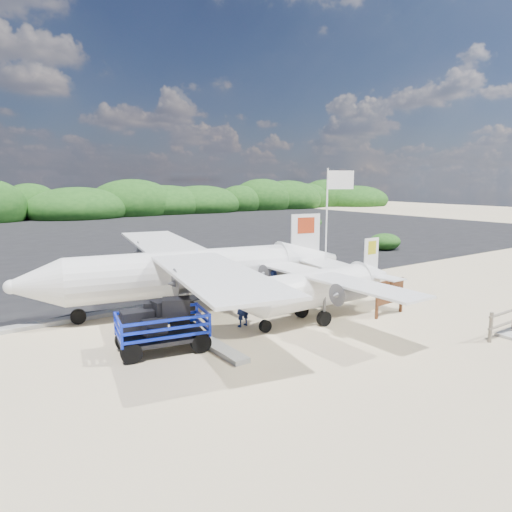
{
  "coord_description": "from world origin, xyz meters",
  "views": [
    {
      "loc": [
        -11.16,
        -12.2,
        5.15
      ],
      "look_at": [
        0.08,
        3.97,
        1.87
      ],
      "focal_mm": 32.0,
      "sensor_mm": 36.0,
      "label": 1
    }
  ],
  "objects_px": {
    "crew_a": "(242,305)",
    "flagpole": "(324,303)",
    "crew_c": "(274,292)",
    "aircraft_large": "(308,235)",
    "signboard": "(389,315)",
    "crew_b": "(259,279)",
    "baggage_cart": "(163,351)"
  },
  "relations": [
    {
      "from": "crew_a",
      "to": "aircraft_large",
      "type": "bearing_deg",
      "value": -147.36
    },
    {
      "from": "flagpole",
      "to": "aircraft_large",
      "type": "distance_m",
      "value": 23.98
    },
    {
      "from": "flagpole",
      "to": "crew_b",
      "type": "xyz_separation_m",
      "value": [
        -1.77,
        2.29,
        0.84
      ]
    },
    {
      "from": "crew_a",
      "to": "aircraft_large",
      "type": "distance_m",
      "value": 27.52
    },
    {
      "from": "baggage_cart",
      "to": "crew_c",
      "type": "xyz_separation_m",
      "value": [
        5.2,
        1.27,
        0.86
      ]
    },
    {
      "from": "crew_c",
      "to": "aircraft_large",
      "type": "relative_size",
      "value": 0.11
    },
    {
      "from": "signboard",
      "to": "crew_c",
      "type": "bearing_deg",
      "value": 138.14
    },
    {
      "from": "crew_a",
      "to": "crew_b",
      "type": "height_order",
      "value": "crew_b"
    },
    {
      "from": "baggage_cart",
      "to": "flagpole",
      "type": "xyz_separation_m",
      "value": [
        7.85,
        1.23,
        0.0
      ]
    },
    {
      "from": "signboard",
      "to": "crew_c",
      "type": "xyz_separation_m",
      "value": [
        -3.47,
        2.75,
        0.86
      ]
    },
    {
      "from": "crew_b",
      "to": "aircraft_large",
      "type": "xyz_separation_m",
      "value": [
        17.05,
        16.2,
        -0.84
      ]
    },
    {
      "from": "crew_b",
      "to": "aircraft_large",
      "type": "bearing_deg",
      "value": -124.31
    },
    {
      "from": "signboard",
      "to": "crew_b",
      "type": "bearing_deg",
      "value": 114.02
    },
    {
      "from": "crew_c",
      "to": "aircraft_large",
      "type": "distance_m",
      "value": 25.73
    },
    {
      "from": "crew_b",
      "to": "aircraft_large",
      "type": "height_order",
      "value": "aircraft_large"
    },
    {
      "from": "baggage_cart",
      "to": "signboard",
      "type": "bearing_deg",
      "value": 0.86
    },
    {
      "from": "signboard",
      "to": "crew_a",
      "type": "distance_m",
      "value": 5.82
    },
    {
      "from": "flagpole",
      "to": "aircraft_large",
      "type": "xyz_separation_m",
      "value": [
        15.27,
        18.49,
        0.0
      ]
    },
    {
      "from": "crew_c",
      "to": "aircraft_large",
      "type": "height_order",
      "value": "aircraft_large"
    },
    {
      "from": "crew_a",
      "to": "flagpole",
      "type": "bearing_deg",
      "value": 176.21
    },
    {
      "from": "crew_a",
      "to": "crew_b",
      "type": "bearing_deg",
      "value": -145.08
    },
    {
      "from": "signboard",
      "to": "crew_b",
      "type": "xyz_separation_m",
      "value": [
        -2.6,
        5.0,
        0.84
      ]
    },
    {
      "from": "crew_c",
      "to": "signboard",
      "type": "bearing_deg",
      "value": 153.43
    },
    {
      "from": "signboard",
      "to": "crew_a",
      "type": "xyz_separation_m",
      "value": [
        -5.36,
        2.11,
        0.78
      ]
    },
    {
      "from": "flagpole",
      "to": "crew_a",
      "type": "xyz_separation_m",
      "value": [
        -4.54,
        -0.6,
        0.78
      ]
    },
    {
      "from": "crew_a",
      "to": "crew_c",
      "type": "distance_m",
      "value": 2.0
    },
    {
      "from": "aircraft_large",
      "to": "baggage_cart",
      "type": "bearing_deg",
      "value": 51.79
    },
    {
      "from": "aircraft_large",
      "to": "crew_a",
      "type": "bearing_deg",
      "value": 55.26
    },
    {
      "from": "crew_c",
      "to": "flagpole",
      "type": "bearing_deg",
      "value": -169.09
    },
    {
      "from": "crew_a",
      "to": "aircraft_large",
      "type": "height_order",
      "value": "aircraft_large"
    },
    {
      "from": "flagpole",
      "to": "crew_c",
      "type": "relative_size",
      "value": 3.28
    },
    {
      "from": "baggage_cart",
      "to": "crew_b",
      "type": "distance_m",
      "value": 7.07
    }
  ]
}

